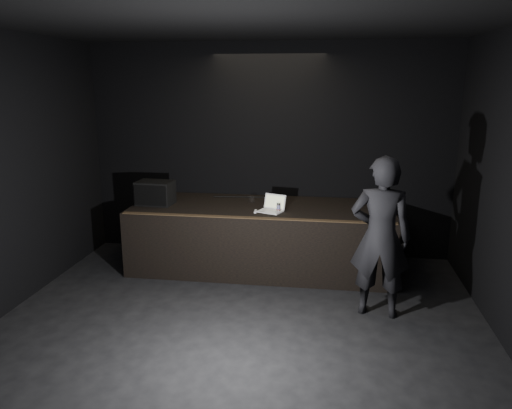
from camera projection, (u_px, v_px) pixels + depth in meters
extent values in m
plane|color=black|center=(227.00, 358.00, 5.34)|extent=(7.00, 7.00, 0.00)
cube|color=black|center=(268.00, 151.00, 8.27)|extent=(6.00, 0.10, 3.50)
cube|color=black|center=(222.00, 11.00, 4.48)|extent=(6.00, 7.00, 0.04)
cube|color=black|center=(262.00, 237.00, 7.83)|extent=(4.00, 1.50, 1.00)
cube|color=brown|center=(255.00, 218.00, 7.03)|extent=(3.92, 0.10, 0.01)
cube|color=black|center=(155.00, 193.00, 7.79)|extent=(0.57, 0.42, 0.37)
cube|color=black|center=(150.00, 196.00, 7.60)|extent=(0.51, 0.05, 0.31)
cylinder|color=black|center=(240.00, 197.00, 8.28)|extent=(0.89, 0.10, 0.02)
cube|color=white|center=(270.00, 211.00, 7.36)|extent=(0.41, 0.35, 0.02)
cube|color=silver|center=(270.00, 211.00, 7.36)|extent=(0.32, 0.24, 0.00)
cube|color=white|center=(275.00, 202.00, 7.46)|extent=(0.35, 0.19, 0.22)
cube|color=gold|center=(275.00, 202.00, 7.45)|extent=(0.30, 0.16, 0.18)
cylinder|color=silver|center=(279.00, 207.00, 7.34)|extent=(0.06, 0.06, 0.14)
cylinder|color=navy|center=(279.00, 207.00, 7.34)|extent=(0.06, 0.06, 0.06)
cylinder|color=#9E270E|center=(279.00, 209.00, 7.35)|extent=(0.06, 0.06, 0.01)
cylinder|color=white|center=(252.00, 199.00, 7.92)|extent=(0.08, 0.08, 0.10)
cube|color=silver|center=(256.00, 211.00, 7.35)|extent=(0.04, 0.15, 0.03)
imported|color=black|center=(380.00, 237.00, 6.13)|extent=(0.80, 0.58, 2.03)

